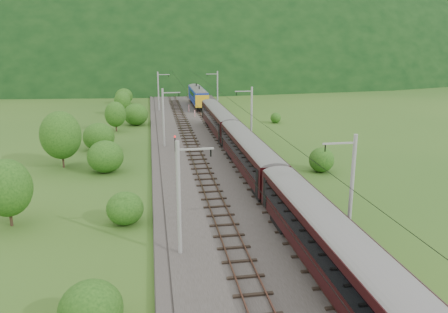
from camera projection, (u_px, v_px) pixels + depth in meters
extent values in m
plane|color=#245019|center=(266.00, 250.00, 31.47)|extent=(600.00, 600.00, 0.00)
cube|color=#38332D|center=(239.00, 199.00, 40.96)|extent=(14.00, 220.00, 0.30)
cube|color=#512E23|center=(206.00, 198.00, 40.37)|extent=(0.08, 220.00, 0.15)
cube|color=#512E23|center=(221.00, 197.00, 40.60)|extent=(0.08, 220.00, 0.15)
cube|color=black|center=(214.00, 199.00, 40.52)|extent=(2.40, 220.00, 0.12)
cube|color=#512E23|center=(257.00, 195.00, 41.14)|extent=(0.08, 220.00, 0.15)
cube|color=#512E23|center=(271.00, 194.00, 41.37)|extent=(0.08, 220.00, 0.15)
cube|color=black|center=(264.00, 196.00, 41.29)|extent=(2.40, 220.00, 0.12)
cylinder|color=gray|center=(179.00, 199.00, 29.37)|extent=(0.28, 0.28, 8.00)
cube|color=gray|center=(196.00, 149.00, 28.68)|extent=(2.40, 0.12, 0.12)
cylinder|color=black|center=(211.00, 153.00, 28.92)|extent=(0.10, 0.10, 0.50)
cylinder|color=gray|center=(163.00, 118.00, 59.85)|extent=(0.28, 0.28, 8.00)
cube|color=gray|center=(171.00, 93.00, 59.16)|extent=(2.40, 0.12, 0.12)
cylinder|color=black|center=(179.00, 95.00, 59.40)|extent=(0.10, 0.10, 0.50)
cylinder|color=gray|center=(158.00, 91.00, 90.33)|extent=(0.28, 0.28, 8.00)
cube|color=gray|center=(164.00, 75.00, 89.64)|extent=(2.40, 0.12, 0.12)
cylinder|color=black|center=(169.00, 76.00, 89.88)|extent=(0.10, 0.10, 0.50)
cylinder|color=gray|center=(156.00, 78.00, 120.82)|extent=(0.28, 0.28, 8.00)
cube|color=gray|center=(160.00, 66.00, 120.13)|extent=(2.40, 0.12, 0.12)
cylinder|color=black|center=(164.00, 67.00, 120.36)|extent=(0.10, 0.10, 0.50)
cylinder|color=gray|center=(154.00, 70.00, 151.30)|extent=(0.28, 0.28, 8.00)
cube|color=gray|center=(158.00, 60.00, 150.61)|extent=(2.40, 0.12, 0.12)
cylinder|color=black|center=(160.00, 61.00, 150.85)|extent=(0.10, 0.10, 0.50)
cylinder|color=gray|center=(352.00, 189.00, 31.35)|extent=(0.28, 0.28, 8.00)
cube|color=gray|center=(339.00, 143.00, 30.27)|extent=(2.40, 0.12, 0.12)
cylinder|color=black|center=(325.00, 148.00, 30.19)|extent=(0.10, 0.10, 0.50)
cylinder|color=gray|center=(251.00, 115.00, 61.83)|extent=(0.28, 0.28, 8.00)
cube|color=gray|center=(243.00, 91.00, 60.76)|extent=(2.40, 0.12, 0.12)
cylinder|color=black|center=(236.00, 94.00, 60.67)|extent=(0.10, 0.10, 0.50)
cylinder|color=gray|center=(218.00, 90.00, 92.31)|extent=(0.28, 0.28, 8.00)
cube|color=gray|center=(212.00, 74.00, 91.24)|extent=(2.40, 0.12, 0.12)
cylinder|color=black|center=(207.00, 76.00, 91.16)|extent=(0.10, 0.10, 0.50)
cylinder|color=gray|center=(200.00, 78.00, 122.79)|extent=(0.28, 0.28, 8.00)
cube|color=gray|center=(196.00, 65.00, 121.72)|extent=(2.40, 0.12, 0.12)
cylinder|color=black|center=(192.00, 66.00, 121.64)|extent=(0.10, 0.10, 0.50)
cylinder|color=gray|center=(190.00, 70.00, 153.27)|extent=(0.28, 0.28, 8.00)
cube|color=gray|center=(186.00, 60.00, 152.20)|extent=(2.40, 0.12, 0.12)
cylinder|color=black|center=(184.00, 61.00, 152.12)|extent=(0.10, 0.10, 0.50)
cylinder|color=black|center=(213.00, 128.00, 38.77)|extent=(0.03, 198.00, 0.03)
cylinder|color=black|center=(266.00, 126.00, 39.54)|extent=(0.03, 198.00, 0.03)
ellipsoid|color=black|center=(162.00, 63.00, 279.14)|extent=(504.00, 360.00, 244.00)
cube|color=black|center=(325.00, 239.00, 26.70)|extent=(2.72, 20.67, 2.82)
cylinder|color=slate|center=(326.00, 220.00, 26.37)|extent=(2.72, 20.57, 2.72)
cube|color=black|center=(304.00, 236.00, 26.39)|extent=(0.05, 18.19, 1.08)
cube|color=black|center=(347.00, 233.00, 26.83)|extent=(0.05, 18.19, 1.08)
cube|color=black|center=(288.00, 221.00, 34.07)|extent=(2.07, 3.01, 0.85)
cube|color=black|center=(249.00, 153.00, 47.05)|extent=(2.72, 20.67, 2.82)
cylinder|color=slate|center=(249.00, 142.00, 46.72)|extent=(2.72, 20.57, 2.72)
cube|color=black|center=(236.00, 151.00, 46.74)|extent=(0.05, 18.19, 1.08)
cube|color=black|center=(261.00, 149.00, 47.18)|extent=(0.05, 18.19, 1.08)
cube|color=black|center=(265.00, 191.00, 40.63)|extent=(2.07, 3.01, 0.85)
cube|color=black|center=(236.00, 153.00, 54.41)|extent=(2.07, 3.01, 0.85)
cube|color=black|center=(219.00, 119.00, 67.39)|extent=(2.72, 20.67, 2.82)
cylinder|color=slate|center=(218.00, 111.00, 67.06)|extent=(2.72, 20.57, 2.72)
cube|color=black|center=(210.00, 117.00, 67.08)|extent=(0.05, 18.19, 1.08)
cube|color=black|center=(227.00, 116.00, 67.52)|extent=(0.05, 18.19, 1.08)
cube|color=black|center=(226.00, 141.00, 60.97)|extent=(2.07, 3.01, 0.85)
cube|color=black|center=(212.00, 122.00, 74.76)|extent=(2.07, 3.01, 0.85)
cube|color=#142D9D|center=(198.00, 95.00, 95.79)|extent=(2.72, 16.91, 2.82)
cylinder|color=slate|center=(198.00, 90.00, 95.46)|extent=(2.72, 16.83, 2.72)
cube|color=black|center=(191.00, 94.00, 95.48)|extent=(0.05, 14.88, 1.08)
cube|color=black|center=(204.00, 94.00, 95.92)|extent=(0.05, 14.88, 1.08)
cube|color=black|center=(201.00, 108.00, 90.63)|extent=(2.07, 3.01, 0.85)
cube|color=black|center=(195.00, 100.00, 101.90)|extent=(2.07, 3.01, 0.85)
cube|color=gold|center=(194.00, 92.00, 103.70)|extent=(2.78, 0.50, 2.54)
cube|color=gold|center=(202.00, 101.00, 87.97)|extent=(2.78, 0.50, 2.54)
cube|color=black|center=(196.00, 85.00, 98.15)|extent=(0.08, 1.60, 0.85)
cylinder|color=red|center=(189.00, 108.00, 89.58)|extent=(0.15, 0.15, 1.44)
cylinder|color=red|center=(195.00, 113.00, 83.51)|extent=(0.14, 0.14, 1.35)
cylinder|color=black|center=(175.00, 144.00, 57.68)|extent=(0.14, 0.14, 1.96)
sphere|color=red|center=(175.00, 137.00, 57.41)|extent=(0.24, 0.24, 0.24)
ellipsoid|color=#194312|center=(91.00, 309.00, 22.06)|extent=(3.25, 3.25, 2.93)
ellipsoid|color=#194312|center=(125.00, 208.00, 35.53)|extent=(3.03, 3.03, 2.72)
ellipsoid|color=#194312|center=(105.00, 157.00, 49.42)|extent=(4.08, 4.08, 3.67)
ellipsoid|color=#194312|center=(99.00, 137.00, 59.21)|extent=(4.22, 4.22, 3.80)
ellipsoid|color=#194312|center=(136.00, 114.00, 76.76)|extent=(4.29, 4.29, 3.86)
ellipsoid|color=#194312|center=(122.00, 106.00, 87.57)|extent=(3.85, 3.85, 3.47)
ellipsoid|color=#194312|center=(124.00, 96.00, 102.47)|extent=(4.03, 4.03, 3.63)
ellipsoid|color=#194312|center=(139.00, 93.00, 116.13)|extent=(1.91, 1.91, 1.72)
cylinder|color=black|center=(10.00, 208.00, 35.12)|extent=(0.24, 0.24, 3.05)
ellipsoid|color=#194312|center=(7.00, 188.00, 34.67)|extent=(3.92, 3.92, 4.70)
cylinder|color=black|center=(62.00, 153.00, 51.24)|extent=(0.24, 0.24, 3.66)
ellipsoid|color=#194312|center=(61.00, 135.00, 50.69)|extent=(4.70, 4.70, 5.64)
cylinder|color=black|center=(116.00, 123.00, 71.60)|extent=(0.24, 0.24, 2.68)
ellipsoid|color=#194312|center=(115.00, 114.00, 71.20)|extent=(3.45, 3.45, 4.14)
cylinder|color=black|center=(123.00, 109.00, 86.98)|extent=(0.24, 0.24, 2.57)
ellipsoid|color=#194312|center=(122.00, 102.00, 86.60)|extent=(3.30, 3.30, 3.97)
ellipsoid|color=#194312|center=(321.00, 161.00, 49.68)|extent=(2.85, 2.85, 2.57)
ellipsoid|color=#194312|center=(276.00, 118.00, 79.05)|extent=(1.90, 1.90, 1.71)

